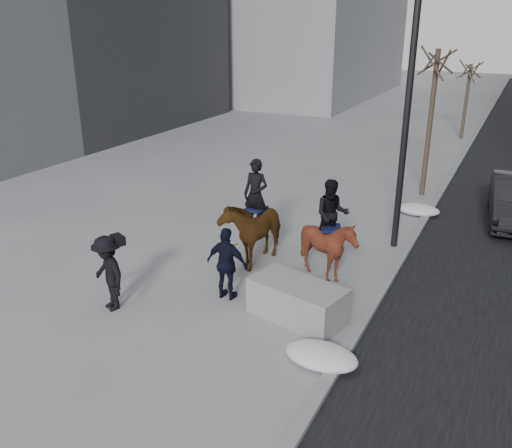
% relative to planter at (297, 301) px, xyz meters
% --- Properties ---
extents(ground, '(120.00, 120.00, 0.00)m').
position_rel_planter_xyz_m(ground, '(-1.63, 0.04, -0.41)').
color(ground, gray).
rests_on(ground, ground).
extents(curb, '(0.25, 90.00, 0.12)m').
position_rel_planter_xyz_m(curb, '(1.37, 10.04, -0.35)').
color(curb, gray).
rests_on(curb, ground).
extents(planter, '(2.26, 1.49, 0.83)m').
position_rel_planter_xyz_m(planter, '(0.00, 0.00, 0.00)').
color(planter, gray).
rests_on(planter, ground).
extents(tree_near, '(1.20, 1.20, 5.75)m').
position_rel_planter_xyz_m(tree_near, '(0.77, 10.21, 2.46)').
color(tree_near, '#362920').
rests_on(tree_near, ground).
extents(tree_far, '(1.20, 1.20, 4.31)m').
position_rel_planter_xyz_m(tree_far, '(0.77, 21.26, 1.74)').
color(tree_far, '#35281F').
rests_on(tree_far, ground).
extents(mounted_left, '(1.08, 2.19, 2.76)m').
position_rel_planter_xyz_m(mounted_left, '(-2.23, 2.29, 0.61)').
color(mounted_left, '#452A0D').
rests_on(mounted_left, ground).
extents(mounted_right, '(1.82, 1.91, 2.55)m').
position_rel_planter_xyz_m(mounted_right, '(-0.06, 2.14, 0.61)').
color(mounted_right, '#45160D').
rests_on(mounted_right, ground).
extents(feeder, '(1.04, 0.87, 1.75)m').
position_rel_planter_xyz_m(feeder, '(-1.80, 0.10, 0.46)').
color(feeder, black).
rests_on(feeder, ground).
extents(camera_crew, '(1.30, 1.07, 1.75)m').
position_rel_planter_xyz_m(camera_crew, '(-3.92, -1.51, 0.47)').
color(camera_crew, black).
rests_on(camera_crew, ground).
extents(lamppost, '(0.25, 1.30, 9.09)m').
position_rel_planter_xyz_m(lamppost, '(0.97, 5.03, 4.58)').
color(lamppost, black).
rests_on(lamppost, ground).
extents(snow_piles, '(1.42, 10.18, 0.36)m').
position_rel_planter_xyz_m(snow_piles, '(1.07, 3.10, -0.24)').
color(snow_piles, silver).
rests_on(snow_piles, ground).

